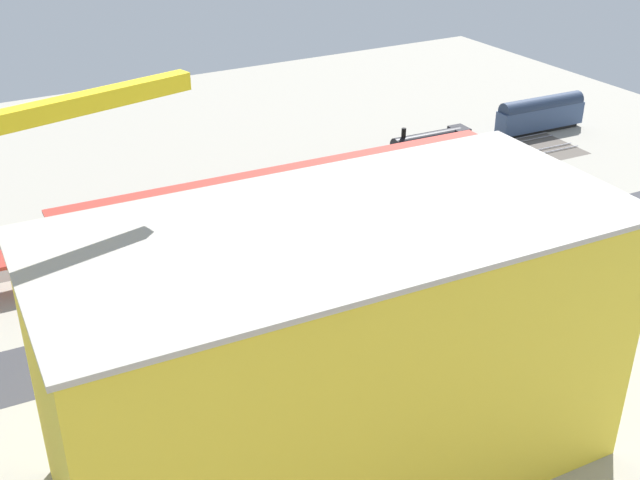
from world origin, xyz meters
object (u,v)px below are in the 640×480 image
(parked_car_1, at_px, (462,233))
(platform_canopy_far, at_px, (288,173))
(street_tree_2, at_px, (384,264))
(passenger_coach, at_px, (541,113))
(box_truck_0, at_px, (348,321))
(parked_car_5, at_px, (264,286))
(construction_building, at_px, (337,354))
(parked_car_0, at_px, (501,221))
(street_tree_3, at_px, (249,307))
(traffic_light, at_px, (503,231))
(parked_car_2, at_px, (414,248))
(parked_car_3, at_px, (367,260))
(locomotive, at_px, (434,143))
(platform_canopy_near, at_px, (197,220))
(street_tree_1, at_px, (529,223))
(parked_car_6, at_px, (206,305))
(street_tree_0, at_px, (247,298))
(parked_car_4, at_px, (315,275))

(parked_car_1, bearing_deg, platform_canopy_far, -55.50)
(parked_car_1, distance_m, street_tree_2, 19.25)
(passenger_coach, bearing_deg, box_truck_0, 31.27)
(passenger_coach, height_order, parked_car_5, passenger_coach)
(construction_building, height_order, street_tree_2, construction_building)
(parked_car_0, relative_size, street_tree_3, 0.60)
(traffic_light, bearing_deg, parked_car_5, -17.05)
(parked_car_2, distance_m, parked_car_3, 6.38)
(locomotive, distance_m, passenger_coach, 21.64)
(platform_canopy_near, xyz_separation_m, traffic_light, (-28.58, 21.35, 0.78))
(locomotive, bearing_deg, construction_building, 46.98)
(traffic_light, bearing_deg, construction_building, 29.30)
(parked_car_5, bearing_deg, platform_canopy_near, -80.25)
(construction_building, height_order, street_tree_1, construction_building)
(platform_canopy_far, xyz_separation_m, parked_car_6, (20.03, 19.81, -3.57))
(parked_car_5, distance_m, street_tree_1, 30.43)
(street_tree_1, bearing_deg, parked_car_1, -79.51)
(passenger_coach, relative_size, parked_car_3, 4.02)
(passenger_coach, xyz_separation_m, parked_car_0, (29.17, 24.36, -2.34))
(parked_car_5, height_order, traffic_light, traffic_light)
(construction_building, xyz_separation_m, traffic_light, (-32.73, -18.37, -6.06))
(locomotive, bearing_deg, parked_car_1, 60.31)
(parked_car_3, xyz_separation_m, traffic_light, (-13.28, 7.73, 3.78))
(parked_car_1, bearing_deg, street_tree_0, 13.27)
(traffic_light, bearing_deg, parked_car_0, -131.30)
(parked_car_1, relative_size, traffic_light, 0.60)
(platform_canopy_far, bearing_deg, parked_car_1, 124.50)
(passenger_coach, xyz_separation_m, street_tree_0, (67.96, 32.27, 2.22))
(locomotive, xyz_separation_m, parked_car_5, (40.82, 24.20, -1.06))
(platform_canopy_near, bearing_deg, street_tree_2, 119.06)
(construction_building, bearing_deg, platform_canopy_far, -110.51)
(parked_car_0, height_order, parked_car_1, parked_car_0)
(parked_car_5, relative_size, construction_building, 0.11)
(street_tree_0, distance_m, street_tree_1, 34.03)
(platform_canopy_near, height_order, parked_car_2, platform_canopy_near)
(parked_car_4, bearing_deg, parked_car_2, 178.80)
(parked_car_1, xyz_separation_m, parked_car_6, (33.71, -0.08, -0.02))
(parked_car_0, relative_size, street_tree_1, 0.51)
(parked_car_2, distance_m, street_tree_0, 26.36)
(platform_canopy_near, height_order, parked_car_1, platform_canopy_near)
(platform_canopy_far, relative_size, street_tree_3, 8.70)
(box_truck_0, bearing_deg, parked_car_3, -129.81)
(parked_car_3, bearing_deg, street_tree_2, 68.32)
(platform_canopy_far, xyz_separation_m, traffic_light, (-13.21, 27.52, 0.21))
(parked_car_5, bearing_deg, locomotive, -149.34)
(platform_canopy_near, height_order, passenger_coach, passenger_coach)
(street_tree_1, relative_size, street_tree_3, 1.18)
(street_tree_0, bearing_deg, parked_car_1, -166.73)
(parked_car_0, distance_m, traffic_light, 11.18)
(platform_canopy_far, relative_size, parked_car_1, 15.23)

